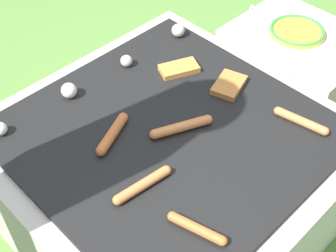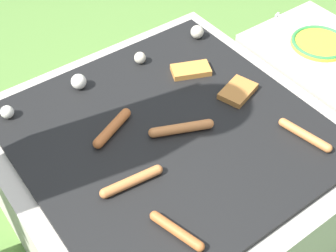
# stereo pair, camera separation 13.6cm
# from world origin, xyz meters

# --- Properties ---
(ground_plane) EXTENTS (14.00, 14.00, 0.00)m
(ground_plane) POSITION_xyz_m (0.00, 0.00, 0.00)
(ground_plane) COLOR #567F38
(grill) EXTENTS (0.96, 0.96, 0.44)m
(grill) POSITION_xyz_m (0.00, 0.00, 0.22)
(grill) COLOR #B2AA9E
(grill) RESTS_ON ground_plane
(side_ledge) EXTENTS (0.40, 0.49, 0.44)m
(side_ledge) POSITION_xyz_m (0.69, -0.00, 0.22)
(side_ledge) COLOR #B2AA9E
(side_ledge) RESTS_ON ground_plane
(sausage_front_center) EXTENTS (0.06, 0.16, 0.03)m
(sausage_front_center) POSITION_xyz_m (-0.19, -0.29, 0.45)
(sausage_front_center) COLOR #B7602D
(sausage_front_center) RESTS_ON grill
(sausage_front_right) EXTENTS (0.16, 0.09, 0.03)m
(sausage_front_right) POSITION_xyz_m (-0.13, 0.09, 0.45)
(sausage_front_right) COLOR #B7602D
(sausage_front_right) RESTS_ON grill
(sausage_front_left) EXTENTS (0.18, 0.05, 0.03)m
(sausage_front_left) POSITION_xyz_m (-0.19, -0.10, 0.45)
(sausage_front_left) COLOR #C6753D
(sausage_front_left) RESTS_ON grill
(sausage_mid_left) EXTENTS (0.05, 0.17, 0.03)m
(sausage_mid_left) POSITION_xyz_m (0.30, -0.26, 0.45)
(sausage_mid_left) COLOR #C6753D
(sausage_mid_left) RESTS_ON grill
(sausage_back_right) EXTENTS (0.18, 0.10, 0.03)m
(sausage_back_right) POSITION_xyz_m (0.03, -0.03, 0.45)
(sausage_back_right) COLOR #C6753D
(sausage_back_right) RESTS_ON grill
(bread_slice_center) EXTENTS (0.14, 0.11, 0.02)m
(bread_slice_center) POSITION_xyz_m (0.22, 0.17, 0.45)
(bread_slice_center) COLOR #D18438
(bread_slice_center) RESTS_ON grill
(bread_slice_left) EXTENTS (0.14, 0.12, 0.02)m
(bread_slice_left) POSITION_xyz_m (0.28, 0.00, 0.45)
(bread_slice_left) COLOR #B27033
(bread_slice_left) RESTS_ON grill
(mushroom_row) EXTENTS (0.76, 0.06, 0.05)m
(mushroom_row) POSITION_xyz_m (0.03, 0.32, 0.46)
(mushroom_row) COLOR silver
(mushroom_row) RESTS_ON grill
(plate_colorful) EXTENTS (0.21, 0.21, 0.02)m
(plate_colorful) POSITION_xyz_m (0.69, 0.02, 0.45)
(plate_colorful) COLOR yellow
(plate_colorful) RESTS_ON side_ledge
(fork_utensil) EXTENTS (0.07, 0.16, 0.01)m
(fork_utensil) POSITION_xyz_m (0.73, 0.18, 0.44)
(fork_utensil) COLOR silver
(fork_utensil) RESTS_ON side_ledge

